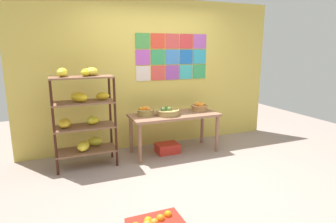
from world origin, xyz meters
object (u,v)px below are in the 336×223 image
Objects in this scene: display_table at (174,119)px; produce_crate_under_table at (167,148)px; fruit_basket_right at (168,112)px; fruit_basket_back_right at (200,107)px; fruit_basket_centre at (145,111)px; banana_shelf_unit at (84,112)px.

produce_crate_under_table is (-0.12, 0.01, -0.51)m from display_table.
fruit_basket_back_right is (0.66, 0.11, 0.01)m from fruit_basket_right.
fruit_basket_centre is at bearing 166.67° from produce_crate_under_table.
display_table is at bearing -2.31° from produce_crate_under_table.
produce_crate_under_table is at bearing 72.79° from fruit_basket_right.
fruit_basket_right is 1.23× the size of fruit_basket_back_right.
banana_shelf_unit reaches higher than display_table.
display_table is 3.97× the size of produce_crate_under_table.
fruit_basket_right is (0.34, -0.15, -0.01)m from fruit_basket_centre.
fruit_basket_right is 1.00× the size of produce_crate_under_table.
fruit_basket_right is 0.67m from fruit_basket_back_right.
banana_shelf_unit reaches higher than fruit_basket_centre.
fruit_basket_back_right reaches higher than fruit_basket_right.
display_table is 0.21m from fruit_basket_right.
display_table is at bearing -174.13° from fruit_basket_back_right.
fruit_basket_back_right is at bearing 4.28° from produce_crate_under_table.
display_table is at bearing 0.96° from banana_shelf_unit.
fruit_basket_right is at bearing -107.21° from produce_crate_under_table.
fruit_basket_right reaches higher than display_table.
display_table is at bearing -10.54° from fruit_basket_centre.
display_table is 3.97× the size of fruit_basket_right.
fruit_basket_right is at bearing -158.47° from display_table.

